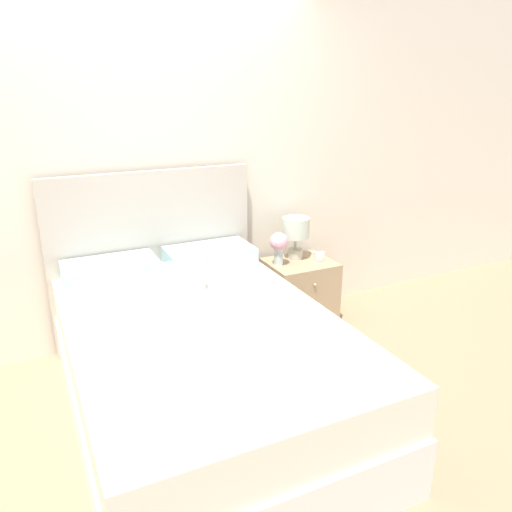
% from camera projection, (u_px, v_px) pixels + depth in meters
% --- Properties ---
extents(ground_plane, '(12.00, 12.00, 0.00)m').
position_uv_depth(ground_plane, '(159.00, 336.00, 3.88)').
color(ground_plane, tan).
extents(wall_back, '(8.00, 0.06, 2.60)m').
position_uv_depth(wall_back, '(145.00, 167.00, 3.51)').
color(wall_back, silver).
rests_on(wall_back, ground_plane).
extents(bed, '(1.48, 2.14, 1.29)m').
position_uv_depth(bed, '(200.00, 359.00, 2.93)').
color(bed, white).
rests_on(bed, ground_plane).
extents(nightstand, '(0.52, 0.46, 0.52)m').
position_uv_depth(nightstand, '(299.00, 292.00, 4.05)').
color(nightstand, tan).
rests_on(nightstand, ground_plane).
extents(table_lamp, '(0.22, 0.22, 0.34)m').
position_uv_depth(table_lamp, '(296.00, 231.00, 3.96)').
color(table_lamp, beige).
rests_on(table_lamp, nightstand).
extents(flower_vase, '(0.14, 0.14, 0.26)m').
position_uv_depth(flower_vase, '(279.00, 244.00, 3.83)').
color(flower_vase, silver).
rests_on(flower_vase, nightstand).
extents(alarm_clock, '(0.09, 0.04, 0.08)m').
position_uv_depth(alarm_clock, '(319.00, 257.00, 3.96)').
color(alarm_clock, white).
rests_on(alarm_clock, nightstand).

